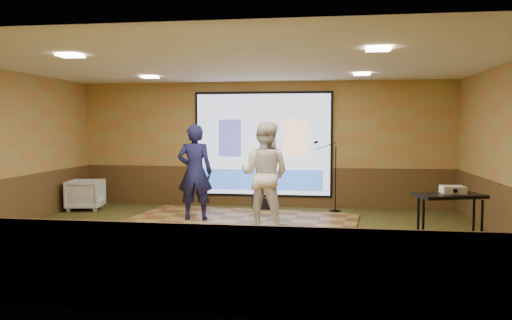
# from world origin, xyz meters

# --- Properties ---
(ground) EXTENTS (9.00, 9.00, 0.00)m
(ground) POSITION_xyz_m (0.00, 0.00, 0.00)
(ground) COLOR #353C1B
(ground) RESTS_ON ground
(room_shell) EXTENTS (9.04, 7.04, 3.02)m
(room_shell) POSITION_xyz_m (0.00, 0.00, 2.09)
(room_shell) COLOR #A58944
(room_shell) RESTS_ON ground
(wainscot_back) EXTENTS (9.00, 0.04, 0.95)m
(wainscot_back) POSITION_xyz_m (0.00, 3.48, 0.47)
(wainscot_back) COLOR #4D3019
(wainscot_back) RESTS_ON ground
(wainscot_front) EXTENTS (9.00, 0.04, 0.95)m
(wainscot_front) POSITION_xyz_m (0.00, -3.48, 0.47)
(wainscot_front) COLOR #4D3019
(wainscot_front) RESTS_ON ground
(wainscot_left) EXTENTS (0.04, 7.00, 0.95)m
(wainscot_left) POSITION_xyz_m (-4.48, 0.00, 0.47)
(wainscot_left) COLOR #4D3019
(wainscot_left) RESTS_ON ground
(wainscot_right) EXTENTS (0.04, 7.00, 0.95)m
(wainscot_right) POSITION_xyz_m (4.48, 0.00, 0.47)
(wainscot_right) COLOR #4D3019
(wainscot_right) RESTS_ON ground
(projector_screen) EXTENTS (3.32, 0.06, 2.52)m
(projector_screen) POSITION_xyz_m (0.00, 3.44, 1.47)
(projector_screen) COLOR black
(projector_screen) RESTS_ON room_shell
(downlight_nw) EXTENTS (0.32, 0.32, 0.02)m
(downlight_nw) POSITION_xyz_m (-2.20, 1.80, 2.97)
(downlight_nw) COLOR #FFE5BF
(downlight_nw) RESTS_ON room_shell
(downlight_ne) EXTENTS (0.32, 0.32, 0.02)m
(downlight_ne) POSITION_xyz_m (2.20, 1.80, 2.97)
(downlight_ne) COLOR #FFE5BF
(downlight_ne) RESTS_ON room_shell
(downlight_sw) EXTENTS (0.32, 0.32, 0.02)m
(downlight_sw) POSITION_xyz_m (-2.20, -1.50, 2.97)
(downlight_sw) COLOR #FFE5BF
(downlight_sw) RESTS_ON room_shell
(downlight_se) EXTENTS (0.32, 0.32, 0.02)m
(downlight_se) POSITION_xyz_m (2.20, -1.50, 2.97)
(downlight_se) COLOR #FFE5BF
(downlight_se) RESTS_ON room_shell
(dance_floor) EXTENTS (5.00, 4.02, 0.03)m
(dance_floor) POSITION_xyz_m (-0.25, 1.09, 0.02)
(dance_floor) COLOR #A7843D
(dance_floor) RESTS_ON ground
(player_left) EXTENTS (0.75, 0.54, 1.95)m
(player_left) POSITION_xyz_m (-1.13, 1.41, 1.01)
(player_left) COLOR #14153F
(player_left) RESTS_ON dance_floor
(player_right) EXTENTS (1.12, 0.96, 2.00)m
(player_right) POSITION_xyz_m (0.37, 0.87, 1.03)
(player_right) COLOR beige
(player_right) RESTS_ON dance_floor
(av_table) EXTENTS (0.93, 0.49, 0.98)m
(av_table) POSITION_xyz_m (3.27, -1.01, 0.69)
(av_table) COLOR black
(av_table) RESTS_ON ground
(projector) EXTENTS (0.33, 0.28, 0.11)m
(projector) POSITION_xyz_m (3.33, -0.94, 1.03)
(projector) COLOR silver
(projector) RESTS_ON av_table
(mic_stand) EXTENTS (0.63, 0.26, 1.61)m
(mic_stand) POSITION_xyz_m (1.67, 2.99, 0.49)
(mic_stand) COLOR black
(mic_stand) RESTS_ON ground
(banquet_chair) EXTENTS (0.91, 0.89, 0.71)m
(banquet_chair) POSITION_xyz_m (-4.00, 2.38, 0.35)
(banquet_chair) COLOR gray
(banquet_chair) RESTS_ON ground
(duffel_bag) EXTENTS (0.47, 0.33, 0.28)m
(duffel_bag) POSITION_xyz_m (0.06, 2.99, 0.14)
(duffel_bag) COLOR black
(duffel_bag) RESTS_ON ground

